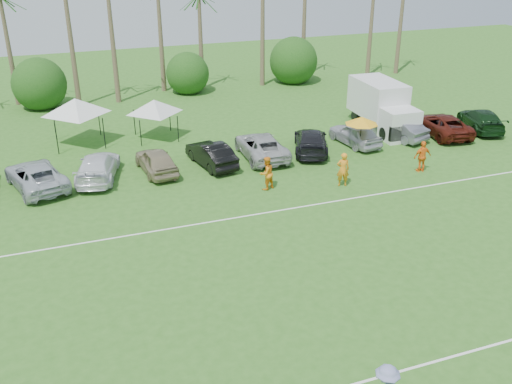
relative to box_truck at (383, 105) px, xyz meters
name	(u,v)px	position (x,y,z in m)	size (l,w,h in m)	color
field_lines	(224,294)	(-16.44, -15.54, -1.75)	(80.00, 12.10, 0.01)	white
palm_tree_4	(55,8)	(-20.44, 14.46, 5.73)	(2.40, 2.40, 8.90)	brown
bush_tree_1	(39,81)	(-22.44, 15.46, 0.04)	(4.00, 4.00, 4.00)	brown
bush_tree_2	(185,69)	(-10.44, 15.46, 0.04)	(4.00, 4.00, 4.00)	brown
bush_tree_3	(290,61)	(-0.44, 15.46, 0.04)	(4.00, 4.00, 4.00)	brown
sideline_player_a	(343,169)	(-7.25, -7.85, -0.79)	(0.70, 0.46, 1.93)	orange
sideline_player_b	(266,173)	(-11.35, -6.84, -0.82)	(0.91, 0.71, 1.87)	orange
sideline_player_c	(422,157)	(-1.96, -7.62, -0.82)	(1.09, 0.45, 1.86)	orange
box_truck	(383,105)	(0.00, 0.00, 0.00)	(2.66, 6.45, 3.28)	silver
canopy_tent_left	(75,98)	(-20.29, 4.06, 1.33)	(4.45, 4.45, 3.60)	black
canopy_tent_right	(154,100)	(-15.35, 3.53, 0.91)	(3.85, 3.85, 3.12)	black
market_umbrella	(362,120)	(-3.74, -3.55, 0.33)	(2.09, 2.09, 2.33)	black
parked_car_2	(36,176)	(-23.07, -2.41, -1.03)	(2.39, 5.19, 1.44)	#B4BBC1
parked_car_3	(98,167)	(-19.78, -2.21, -1.03)	(2.02, 4.97, 1.44)	white
parked_car_4	(156,161)	(-16.50, -2.45, -1.03)	(1.70, 4.24, 1.44)	tan
parked_car_5	(211,154)	(-13.21, -2.50, -1.03)	(1.53, 4.38, 1.44)	black
parked_car_6	(261,146)	(-9.92, -2.24, -1.03)	(2.39, 5.19, 1.44)	#B1B1B1
parked_car_7	(311,141)	(-6.63, -2.40, -1.03)	(2.02, 4.97, 1.44)	black
parked_car_8	(355,134)	(-3.34, -2.18, -1.03)	(1.70, 4.24, 1.44)	silver
parked_car_9	(397,128)	(-0.05, -2.04, -1.03)	(1.53, 4.38, 1.44)	slate
parked_car_10	(442,125)	(3.23, -2.52, -1.03)	(2.39, 5.19, 1.44)	#53180F
parked_car_11	(481,120)	(6.52, -2.49, -1.03)	(2.02, 4.97, 1.44)	black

